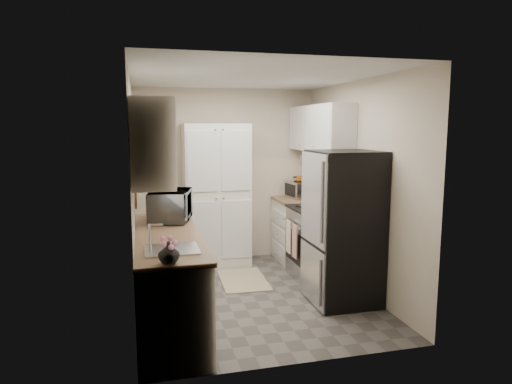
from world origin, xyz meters
TOP-DOWN VIEW (x-y plane):
  - ground at (0.00, 0.00)m, footprint 3.20×3.20m
  - room_shell at (-0.02, -0.01)m, footprint 2.64×3.24m
  - pantry_cabinet at (-0.20, 1.32)m, footprint 0.90×0.55m
  - base_cabinet_left at (-0.99, -0.43)m, footprint 0.60×2.30m
  - countertop_left at (-0.99, -0.43)m, footprint 0.63×2.33m
  - base_cabinet_right at (0.99, 1.19)m, footprint 0.60×0.80m
  - countertop_right at (0.99, 1.19)m, footprint 0.63×0.83m
  - electric_range at (0.97, 0.39)m, footprint 0.71×0.78m
  - refrigerator at (0.94, -0.41)m, footprint 0.70×0.72m
  - microwave at (-0.91, 0.12)m, footprint 0.54×0.68m
  - wine_bottle at (-1.14, 0.46)m, footprint 0.08×0.08m
  - flower_vase at (-1.04, -1.52)m, footprint 0.17×0.17m
  - cutting_board at (-0.90, 0.53)m, footprint 0.10×0.20m
  - toaster_oven at (1.05, 1.29)m, footprint 0.38×0.46m
  - fruit_basket at (1.05, 1.27)m, footprint 0.26×0.26m
  - kitchen_mat at (0.01, 0.54)m, footprint 0.61×0.94m

SIDE VIEW (x-z plane):
  - ground at x=0.00m, z-range 0.00..0.00m
  - kitchen_mat at x=0.01m, z-range 0.00..0.01m
  - base_cabinet_left at x=-0.99m, z-range 0.00..0.88m
  - base_cabinet_right at x=0.99m, z-range 0.00..0.88m
  - electric_range at x=0.97m, z-range -0.09..1.04m
  - refrigerator at x=0.94m, z-range 0.00..1.70m
  - countertop_left at x=-0.99m, z-range 0.88..0.92m
  - countertop_right at x=0.99m, z-range 0.88..0.92m
  - pantry_cabinet at x=-0.20m, z-range 0.00..2.00m
  - flower_vase at x=-1.04m, z-range 0.92..1.09m
  - toaster_oven at x=1.05m, z-range 0.92..1.16m
  - cutting_board at x=-0.90m, z-range 0.92..1.18m
  - wine_bottle at x=-1.14m, z-range 0.92..1.22m
  - microwave at x=-0.91m, z-range 0.92..1.26m
  - fruit_basket at x=1.05m, z-range 1.16..1.27m
  - room_shell at x=-0.02m, z-range 0.37..2.89m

